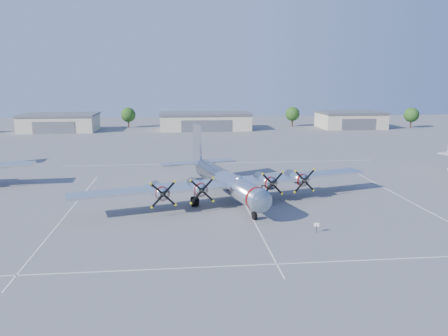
{
  "coord_description": "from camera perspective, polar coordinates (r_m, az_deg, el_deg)",
  "views": [
    {
      "loc": [
        -8.29,
        -57.2,
        16.02
      ],
      "look_at": [
        -1.91,
        4.8,
        3.2
      ],
      "focal_mm": 35.0,
      "sensor_mm": 36.0,
      "label": 1
    }
  ],
  "objects": [
    {
      "name": "parking_lines",
      "position": [
        58.31,
        2.53,
        -4.33
      ],
      "size": [
        60.0,
        50.08,
        0.01
      ],
      "color": "silver",
      "rests_on": "ground"
    },
    {
      "name": "tree_west",
      "position": [
        148.62,
        -12.4,
        6.8
      ],
      "size": [
        4.8,
        4.8,
        6.64
      ],
      "color": "#382619",
      "rests_on": "ground"
    },
    {
      "name": "ground",
      "position": [
        59.98,
        2.29,
        -3.88
      ],
      "size": [
        260.0,
        260.0,
        0.0
      ],
      "primitive_type": "plane",
      "color": "#5E5E61",
      "rests_on": "ground"
    },
    {
      "name": "info_placard",
      "position": [
        47.5,
        11.99,
        -7.39
      ],
      "size": [
        0.55,
        0.19,
        1.07
      ],
      "rotation": [
        0.0,
        0.0,
        -0.28
      ],
      "color": "black",
      "rests_on": "ground"
    },
    {
      "name": "hangar_west",
      "position": [
        144.54,
        -20.67,
        5.6
      ],
      "size": [
        22.6,
        14.6,
        5.4
      ],
      "color": "#BEB197",
      "rests_on": "ground"
    },
    {
      "name": "tree_far_east",
      "position": [
        157.43,
        23.28,
        6.39
      ],
      "size": [
        4.8,
        4.8,
        6.64
      ],
      "color": "#382619",
      "rests_on": "ground"
    },
    {
      "name": "hangar_east",
      "position": [
        150.71,
        16.18,
        6.1
      ],
      "size": [
        20.6,
        14.6,
        5.4
      ],
      "color": "#BEB197",
      "rests_on": "ground"
    },
    {
      "name": "main_bomber_b29",
      "position": [
        59.2,
        0.06,
        -4.08
      ],
      "size": [
        46.28,
        37.36,
        8.93
      ],
      "primitive_type": null,
      "rotation": [
        0.0,
        0.0,
        0.27
      ],
      "color": "silver",
      "rests_on": "ground"
    },
    {
      "name": "hangar_center",
      "position": [
        140.05,
        -2.47,
        6.16
      ],
      "size": [
        28.6,
        14.6,
        5.4
      ],
      "color": "#BEB197",
      "rests_on": "ground"
    },
    {
      "name": "tree_east",
      "position": [
        150.63,
        8.94,
        6.99
      ],
      "size": [
        4.8,
        4.8,
        6.64
      ],
      "color": "#382619",
      "rests_on": "ground"
    }
  ]
}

